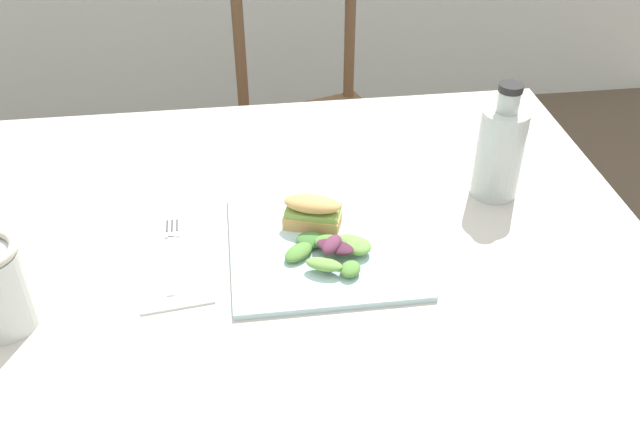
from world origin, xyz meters
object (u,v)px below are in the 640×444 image
Objects in this scene: sandwich_half_front at (312,212)px; fork_on_napkin at (172,249)px; dining_table at (286,305)px; chair_wooden_far at (317,127)px; bottle_cold_brew at (499,156)px; plate_lunch at (323,245)px.

fork_on_napkin is at bearing -173.52° from sandwich_half_front.
fork_on_napkin is at bearing 173.99° from dining_table.
bottle_cold_brew is (0.21, -0.80, 0.37)m from chair_wooden_far.
plate_lunch is at bearing -160.45° from bottle_cold_brew.
dining_table is at bearing 179.05° from plate_lunch.
dining_table is 6.42× the size of fork_on_napkin.
sandwich_half_front is (0.05, 0.04, 0.16)m from dining_table.
bottle_cold_brew reaches higher than chair_wooden_far.
dining_table is at bearing -163.68° from bottle_cold_brew.
chair_wooden_far is (0.17, 0.91, -0.17)m from dining_table.
fork_on_napkin is 0.89× the size of bottle_cold_brew.
dining_table is 0.94m from chair_wooden_far.
chair_wooden_far is 0.93m from sandwich_half_front.
bottle_cold_brew reaches higher than sandwich_half_front.
chair_wooden_far is 0.96m from plate_lunch.
sandwich_half_front reaches higher than fork_on_napkin.
dining_table is 0.44m from bottle_cold_brew.
fork_on_napkin is at bearing -111.03° from chair_wooden_far.
fork_on_napkin reaches higher than dining_table.
bottle_cold_brew is (0.33, 0.07, 0.04)m from sandwich_half_front.
chair_wooden_far reaches higher than plate_lunch.
bottle_cold_brew is at bearing 16.32° from dining_table.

